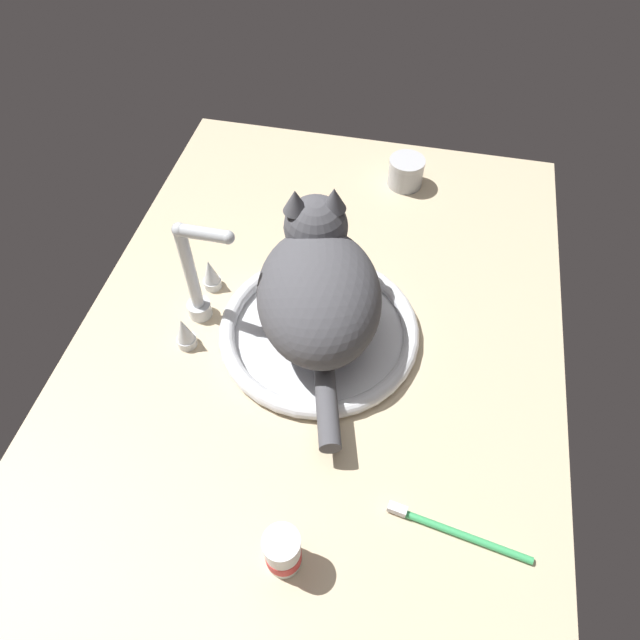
{
  "coord_description": "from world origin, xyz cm",
  "views": [
    {
      "loc": [
        -50.15,
        -12.29,
        81.1
      ],
      "look_at": [
        5.97,
        -0.17,
        7.0
      ],
      "focal_mm": 32.49,
      "sensor_mm": 36.0,
      "label": 1
    }
  ],
  "objects_px": {
    "metal_jar": "(406,172)",
    "pill_bottle": "(283,552)",
    "faucet": "(197,284)",
    "sink_basin": "(320,330)",
    "toothbrush": "(455,532)",
    "cat": "(319,285)"
  },
  "relations": [
    {
      "from": "metal_jar",
      "to": "pill_bottle",
      "type": "height_order",
      "value": "pill_bottle"
    },
    {
      "from": "cat",
      "to": "faucet",
      "type": "bearing_deg",
      "value": 94.89
    },
    {
      "from": "cat",
      "to": "metal_jar",
      "type": "height_order",
      "value": "cat"
    },
    {
      "from": "metal_jar",
      "to": "sink_basin",
      "type": "bearing_deg",
      "value": 167.95
    },
    {
      "from": "sink_basin",
      "to": "metal_jar",
      "type": "height_order",
      "value": "metal_jar"
    },
    {
      "from": "faucet",
      "to": "cat",
      "type": "distance_m",
      "value": 0.2
    },
    {
      "from": "metal_jar",
      "to": "toothbrush",
      "type": "distance_m",
      "value": 0.72
    },
    {
      "from": "faucet",
      "to": "metal_jar",
      "type": "relative_size",
      "value": 2.87
    },
    {
      "from": "sink_basin",
      "to": "toothbrush",
      "type": "bearing_deg",
      "value": -139.28
    },
    {
      "from": "sink_basin",
      "to": "cat",
      "type": "bearing_deg",
      "value": 15.84
    },
    {
      "from": "faucet",
      "to": "metal_jar",
      "type": "height_order",
      "value": "faucet"
    },
    {
      "from": "pill_bottle",
      "to": "toothbrush",
      "type": "xyz_separation_m",
      "value": [
        0.08,
        -0.21,
        -0.03
      ]
    },
    {
      "from": "sink_basin",
      "to": "toothbrush",
      "type": "height_order",
      "value": "sink_basin"
    },
    {
      "from": "pill_bottle",
      "to": "faucet",
      "type": "bearing_deg",
      "value": 32.8
    },
    {
      "from": "faucet",
      "to": "toothbrush",
      "type": "distance_m",
      "value": 0.53
    },
    {
      "from": "faucet",
      "to": "pill_bottle",
      "type": "bearing_deg",
      "value": -147.2
    },
    {
      "from": "faucet",
      "to": "toothbrush",
      "type": "relative_size",
      "value": 1.07
    },
    {
      "from": "sink_basin",
      "to": "faucet",
      "type": "bearing_deg",
      "value": 90.0
    },
    {
      "from": "faucet",
      "to": "cat",
      "type": "relative_size",
      "value": 0.55
    },
    {
      "from": "cat",
      "to": "toothbrush",
      "type": "xyz_separation_m",
      "value": [
        -0.3,
        -0.25,
        -0.1
      ]
    },
    {
      "from": "sink_basin",
      "to": "faucet",
      "type": "distance_m",
      "value": 0.21
    },
    {
      "from": "faucet",
      "to": "metal_jar",
      "type": "xyz_separation_m",
      "value": [
        0.42,
        -0.29,
        -0.05
      ]
    }
  ]
}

